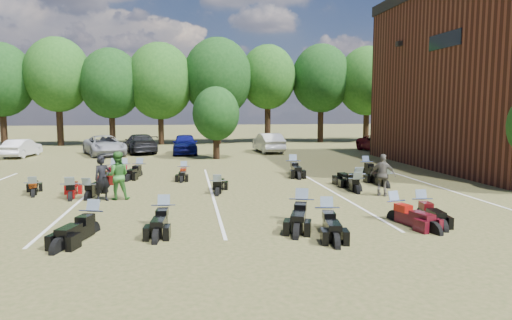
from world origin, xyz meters
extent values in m
plane|color=brown|center=(0.00, 0.00, 0.00)|extent=(160.00, 160.00, 0.00)
imported|color=silver|center=(-15.66, 18.77, 0.64)|extent=(1.74, 3.99, 1.27)
imported|color=#989AA1|center=(-10.02, 19.11, 0.73)|extent=(4.12, 5.76, 1.46)
imported|color=black|center=(-7.61, 20.38, 0.74)|extent=(3.34, 5.47, 1.48)
imported|color=#0D0F5D|center=(-4.15, 19.15, 0.77)|extent=(1.87, 4.52, 1.53)
imported|color=#B4B4AF|center=(2.35, 19.56, 0.75)|extent=(1.95, 4.69, 1.51)
imported|color=#540411|center=(11.36, 18.83, 0.66)|extent=(2.74, 4.98, 1.32)
imported|color=#3D3E42|center=(14.04, 18.73, 0.74)|extent=(2.10, 5.12, 1.48)
imported|color=black|center=(-7.12, 1.79, 0.85)|extent=(0.74, 0.68, 1.70)
imported|color=#316E29|center=(-6.62, 2.04, 0.92)|extent=(0.95, 0.77, 1.84)
imported|color=#58534C|center=(3.68, 1.20, 0.84)|extent=(1.05, 0.87, 1.67)
cube|color=black|center=(9.35, 12.00, 7.50)|extent=(0.30, 0.40, 0.30)
cube|color=black|center=(9.47, 7.00, 7.00)|extent=(0.06, 3.00, 0.80)
cylinder|color=black|center=(-16.00, 29.00, 2.04)|extent=(0.58, 0.58, 4.08)
ellipsoid|color=#1E4C19|center=(-16.00, 29.00, 6.33)|extent=(6.00, 6.00, 6.90)
cylinder|color=black|center=(-11.00, 29.00, 2.04)|extent=(0.57, 0.58, 4.08)
ellipsoid|color=#1E4C19|center=(-11.00, 29.00, 6.33)|extent=(6.00, 6.00, 6.90)
cylinder|color=black|center=(-6.00, 29.00, 2.04)|extent=(0.57, 0.58, 4.08)
ellipsoid|color=#1E4C19|center=(-6.00, 29.00, 6.33)|extent=(6.00, 6.00, 6.90)
cylinder|color=black|center=(-1.00, 29.00, 2.04)|extent=(0.58, 0.58, 4.08)
ellipsoid|color=#1E4C19|center=(-1.00, 29.00, 6.33)|extent=(6.00, 6.00, 6.90)
cylinder|color=black|center=(4.00, 29.00, 2.04)|extent=(0.57, 0.58, 4.08)
ellipsoid|color=#1E4C19|center=(4.00, 29.00, 6.33)|extent=(6.00, 6.00, 6.90)
cylinder|color=black|center=(9.00, 29.00, 2.04)|extent=(0.57, 0.58, 4.08)
ellipsoid|color=#1E4C19|center=(9.00, 29.00, 6.33)|extent=(6.00, 6.00, 6.90)
cylinder|color=black|center=(14.00, 29.00, 2.04)|extent=(0.57, 0.58, 4.08)
ellipsoid|color=#1E4C19|center=(14.00, 29.00, 6.33)|extent=(6.00, 6.00, 6.90)
cylinder|color=black|center=(19.00, 29.00, 2.04)|extent=(0.58, 0.58, 4.08)
ellipsoid|color=#1E4C19|center=(19.00, 29.00, 6.33)|extent=(6.00, 6.00, 6.90)
cylinder|color=black|center=(24.00, 29.00, 2.04)|extent=(0.58, 0.58, 4.08)
ellipsoid|color=#1E4C19|center=(24.00, 29.00, 6.33)|extent=(6.00, 6.00, 6.90)
cylinder|color=black|center=(-2.00, 15.50, 0.95)|extent=(0.24, 0.24, 1.90)
sphere|color=#1E4C19|center=(-2.00, 15.50, 3.10)|extent=(3.20, 3.20, 3.20)
cube|color=silver|center=(-8.00, 3.00, 0.01)|extent=(0.10, 14.00, 0.01)
cube|color=silver|center=(-3.00, 3.00, 0.01)|extent=(0.10, 14.00, 0.01)
cube|color=silver|center=(2.00, 3.00, 0.01)|extent=(0.10, 14.00, 0.01)
cube|color=silver|center=(7.00, 3.00, 0.01)|extent=(0.10, 14.00, 0.01)
camera|label=1|loc=(-3.95, -15.70, 3.48)|focal=32.00mm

